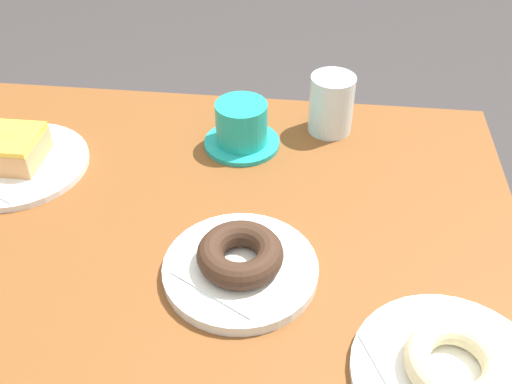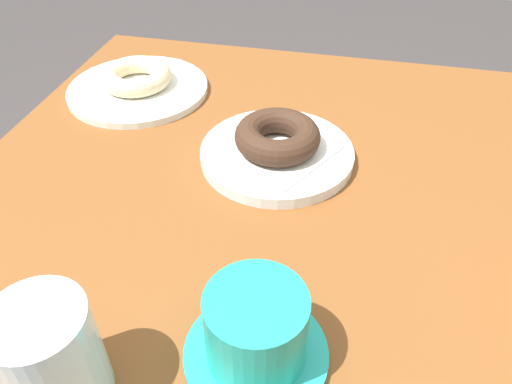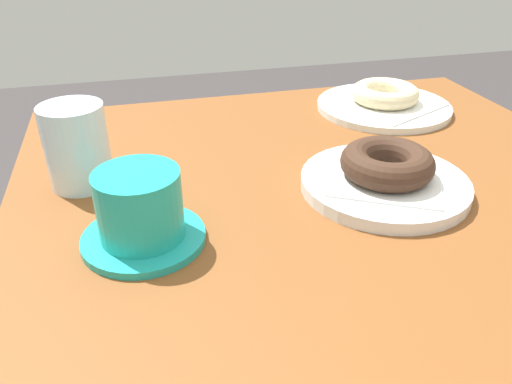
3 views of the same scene
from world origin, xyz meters
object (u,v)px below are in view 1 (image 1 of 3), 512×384
at_px(donut_glazed_square, 11,148).
at_px(water_glass, 331,104).
at_px(plate_glazed_square, 17,164).
at_px(donut_chocolate_ring, 240,254).
at_px(donut_sugar_ring, 456,363).
at_px(coffee_cup, 242,126).
at_px(plate_sugar_ring, 451,375).
at_px(plate_chocolate_ring, 240,269).

distance_m(donut_glazed_square, water_glass, 0.53).
height_order(plate_glazed_square, donut_glazed_square, donut_glazed_square).
bearing_deg(donut_chocolate_ring, donut_sugar_ring, -27.00).
height_order(plate_glazed_square, coffee_cup, coffee_cup).
xyz_separation_m(water_glass, coffee_cup, (-0.15, -0.07, -0.01)).
bearing_deg(water_glass, donut_sugar_ring, -73.54).
height_order(plate_glazed_square, donut_sugar_ring, donut_sugar_ring).
relative_size(plate_glazed_square, water_glass, 2.23).
relative_size(donut_chocolate_ring, plate_glazed_square, 0.49).
bearing_deg(donut_sugar_ring, donut_chocolate_ring, 153.00).
bearing_deg(coffee_cup, plate_sugar_ring, -55.44).
xyz_separation_m(plate_chocolate_ring, donut_sugar_ring, (0.25, -0.13, 0.02)).
bearing_deg(coffee_cup, water_glass, 23.93).
bearing_deg(coffee_cup, donut_chocolate_ring, -82.76).
bearing_deg(water_glass, plate_sugar_ring, -73.54).
distance_m(plate_chocolate_ring, plate_sugar_ring, 0.29).
bearing_deg(coffee_cup, plate_chocolate_ring, -82.76).
height_order(donut_chocolate_ring, plate_glazed_square, donut_chocolate_ring).
relative_size(plate_chocolate_ring, plate_sugar_ring, 0.91).
distance_m(plate_chocolate_ring, coffee_cup, 0.30).
xyz_separation_m(donut_chocolate_ring, plate_sugar_ring, (0.25, -0.13, -0.03)).
relative_size(donut_chocolate_ring, donut_sugar_ring, 1.00).
bearing_deg(plate_glazed_square, donut_chocolate_ring, -25.83).
xyz_separation_m(plate_glazed_square, donut_sugar_ring, (0.65, -0.32, 0.02)).
xyz_separation_m(plate_sugar_ring, coffee_cup, (-0.29, 0.42, 0.03)).
relative_size(plate_glazed_square, plate_sugar_ring, 1.02).
distance_m(donut_sugar_ring, water_glass, 0.51).
height_order(plate_glazed_square, water_glass, water_glass).
bearing_deg(donut_sugar_ring, plate_glazed_square, 153.71).
bearing_deg(plate_chocolate_ring, water_glass, 72.97).
bearing_deg(plate_chocolate_ring, donut_glazed_square, 154.17).
xyz_separation_m(donut_glazed_square, coffee_cup, (0.36, 0.10, -0.00)).
distance_m(plate_glazed_square, donut_sugar_ring, 0.72).
bearing_deg(donut_sugar_ring, plate_sugar_ring, 0.00).
height_order(donut_sugar_ring, water_glass, water_glass).
distance_m(donut_chocolate_ring, coffee_cup, 0.30).
relative_size(plate_sugar_ring, donut_sugar_ring, 2.00).
xyz_separation_m(plate_chocolate_ring, plate_glazed_square, (-0.39, 0.19, -0.00)).
xyz_separation_m(donut_glazed_square, donut_sugar_ring, (0.65, -0.32, -0.01)).
distance_m(plate_sugar_ring, coffee_cup, 0.52).
xyz_separation_m(donut_chocolate_ring, donut_sugar_ring, (0.25, -0.13, -0.01)).
relative_size(donut_chocolate_ring, coffee_cup, 0.88).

